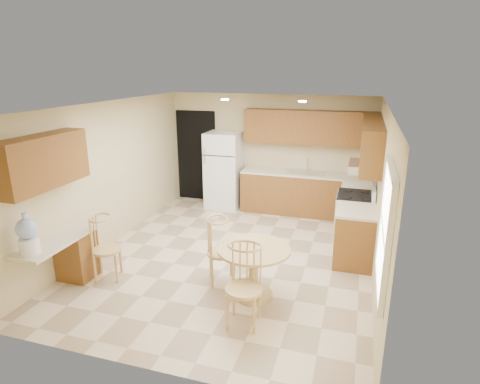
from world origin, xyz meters
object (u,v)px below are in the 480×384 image
(refrigerator, at_px, (224,170))
(water_crock, at_px, (28,235))
(stove, at_px, (354,218))
(dining_table, at_px, (254,265))
(chair_table_b, at_px, (241,283))
(chair_desk, at_px, (102,244))
(chair_table_a, at_px, (219,247))

(refrigerator, relative_size, water_crock, 3.07)
(stove, bearing_deg, water_crock, -139.94)
(water_crock, bearing_deg, dining_table, 21.70)
(chair_table_b, xyz_separation_m, water_crock, (-2.72, -0.31, 0.39))
(dining_table, bearing_deg, chair_desk, -173.97)
(water_crock, bearing_deg, chair_desk, 61.46)
(stove, bearing_deg, chair_table_a, -130.95)
(refrigerator, bearing_deg, dining_table, -64.94)
(refrigerator, relative_size, stove, 1.55)
(dining_table, relative_size, chair_table_a, 1.00)
(dining_table, height_order, chair_table_a, chair_table_a)
(stove, distance_m, chair_table_b, 3.23)
(chair_table_a, height_order, water_crock, water_crock)
(refrigerator, relative_size, dining_table, 1.71)
(stove, height_order, water_crock, water_crock)
(stove, distance_m, dining_table, 2.57)
(dining_table, xyz_separation_m, chair_table_b, (0.05, -0.75, 0.15))
(dining_table, bearing_deg, refrigerator, 115.06)
(refrigerator, height_order, chair_table_b, refrigerator)
(refrigerator, relative_size, chair_table_a, 1.71)
(dining_table, xyz_separation_m, chair_desk, (-2.22, -0.23, 0.11))
(refrigerator, distance_m, chair_table_b, 4.53)
(chair_table_a, relative_size, chair_desk, 1.02)
(refrigerator, relative_size, chair_desk, 1.74)
(chair_desk, bearing_deg, chair_table_b, 55.60)
(water_crock, bearing_deg, stove, 40.06)
(stove, height_order, chair_table_b, stove)
(chair_table_b, bearing_deg, water_crock, 2.83)
(chair_desk, xyz_separation_m, water_crock, (-0.45, -0.83, 0.43))
(dining_table, bearing_deg, water_crock, -158.30)
(refrigerator, height_order, stove, refrigerator)
(refrigerator, relative_size, chair_table_b, 1.64)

